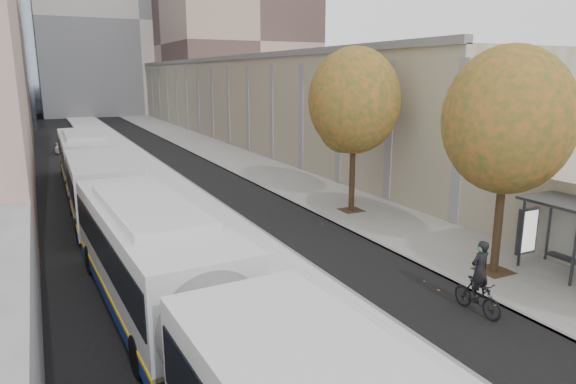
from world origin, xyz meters
TOP-DOWN VIEW (x-y plane):
  - bus_platform at (-3.88, 35.00)m, footprint 4.25×150.00m
  - sidewalk at (4.12, 35.00)m, footprint 4.75×150.00m
  - building_tan at (15.50, 64.00)m, footprint 18.00×92.00m
  - building_far_block at (6.00, 96.00)m, footprint 30.00×18.00m
  - tree_c at (3.60, 13.00)m, footprint 4.20×4.20m
  - tree_d at (3.60, 22.00)m, footprint 4.40×4.40m
  - bus_near at (-7.30, 11.49)m, footprint 3.53×18.18m
  - bus_far at (-7.66, 30.66)m, footprint 2.90×18.29m
  - cyclist at (0.75, 11.01)m, footprint 0.64×1.72m
  - distant_car at (-7.99, 50.05)m, footprint 2.01×3.88m

SIDE VIEW (x-z plane):
  - sidewalk at x=4.12m, z-range 0.00..0.08m
  - bus_platform at x=-3.88m, z-range 0.00..0.15m
  - distant_car at x=-7.99m, z-range 0.00..1.26m
  - cyclist at x=0.75m, z-range -0.28..1.91m
  - bus_near at x=-7.30m, z-range 0.14..3.15m
  - bus_far at x=-7.66m, z-range 0.14..3.18m
  - building_tan at x=15.50m, z-range 0.00..8.00m
  - tree_c at x=3.60m, z-range 1.61..8.89m
  - tree_d at x=3.60m, z-range 1.67..9.27m
  - building_far_block at x=6.00m, z-range 0.00..30.00m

